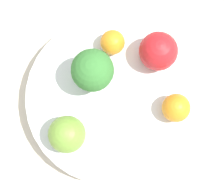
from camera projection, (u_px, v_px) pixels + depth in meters
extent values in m
plane|color=gray|center=(112.00, 103.00, 0.64)|extent=(6.00, 6.00, 0.00)
cube|color=beige|center=(112.00, 102.00, 0.63)|extent=(1.20, 1.20, 0.02)
cylinder|color=white|center=(112.00, 99.00, 0.60)|extent=(0.27, 0.27, 0.04)
cylinder|color=#99C17A|center=(94.00, 76.00, 0.57)|extent=(0.02, 0.02, 0.03)
sphere|color=#387A33|center=(92.00, 70.00, 0.54)|extent=(0.06, 0.06, 0.06)
sphere|color=red|center=(158.00, 51.00, 0.56)|extent=(0.06, 0.06, 0.06)
sphere|color=olive|center=(67.00, 134.00, 0.54)|extent=(0.06, 0.06, 0.06)
sphere|color=orange|center=(113.00, 42.00, 0.58)|extent=(0.04, 0.04, 0.04)
sphere|color=orange|center=(176.00, 108.00, 0.55)|extent=(0.04, 0.04, 0.04)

